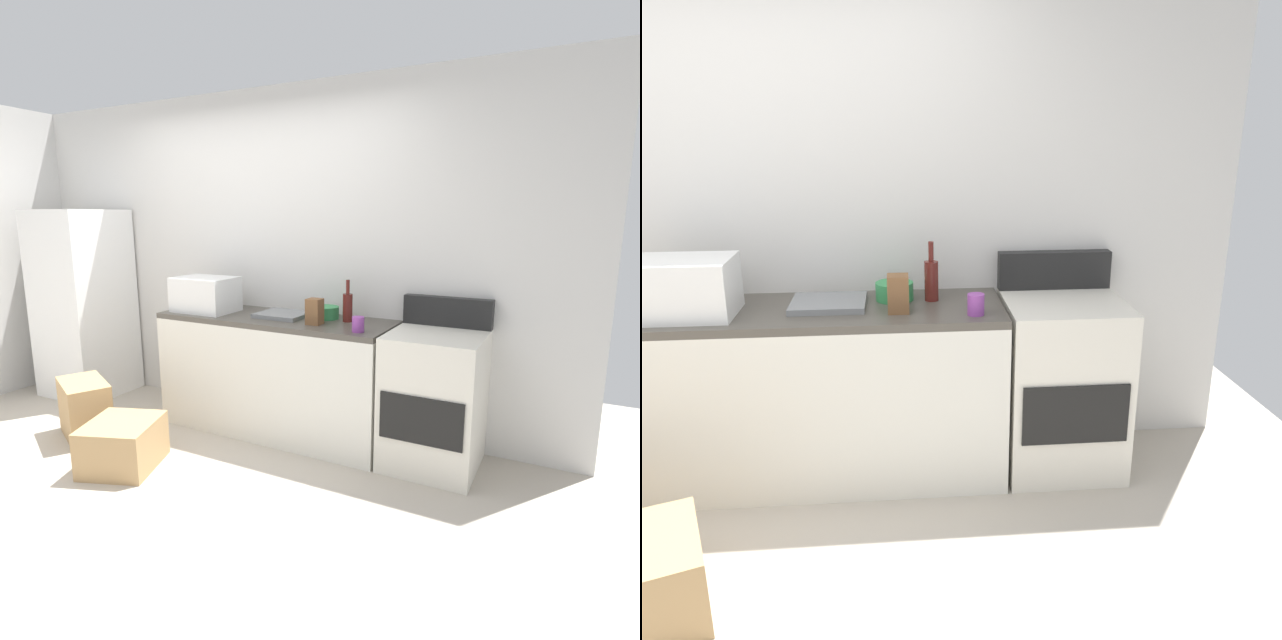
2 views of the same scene
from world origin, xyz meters
TOP-DOWN VIEW (x-y plane):
  - wall_back at (0.00, 1.55)m, footprint 5.00×0.10m
  - kitchen_counter at (0.30, 1.20)m, footprint 1.80×0.60m
  - stove_oven at (1.52, 1.21)m, footprint 0.60×0.61m
  - microwave at (-0.30, 1.13)m, footprint 0.46×0.34m
  - sink_basin at (0.35, 1.23)m, footprint 0.36×0.32m
  - wine_bottle at (0.85, 1.28)m, footprint 0.07×0.07m
  - coffee_mug at (1.05, 1.02)m, footprint 0.08×0.08m
  - knife_block at (0.69, 1.10)m, footprint 0.10×0.10m
  - mixing_bowl at (0.67, 1.31)m, footprint 0.19×0.19m

SIDE VIEW (x-z plane):
  - kitchen_counter at x=0.30m, z-range 0.00..0.90m
  - stove_oven at x=1.52m, z-range -0.08..1.02m
  - sink_basin at x=0.35m, z-range 0.90..0.93m
  - mixing_bowl at x=0.67m, z-range 0.90..0.99m
  - coffee_mug at x=1.05m, z-range 0.90..1.00m
  - knife_block at x=0.69m, z-range 0.90..1.08m
  - wine_bottle at x=0.85m, z-range 0.86..1.16m
  - microwave at x=-0.30m, z-range 0.90..1.17m
  - wall_back at x=0.00m, z-range 0.00..2.60m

